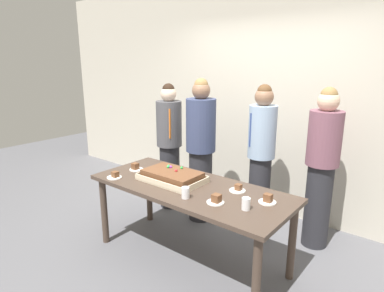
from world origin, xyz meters
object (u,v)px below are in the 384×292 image
object	(u,v)px
plated_slice_near_left	(115,176)
person_serving_front	(201,149)
plated_slice_far_left	(268,200)
drink_cup_middle	(246,204)
cake_server_utensil	(154,167)
person_green_shirt_behind	(169,145)
party_table	(189,195)
drink_cup_nearest	(186,193)
plated_slice_center_front	(238,189)
person_far_right_suit	(322,167)
sheet_cake	(172,176)
plated_slice_near_right	(136,168)
person_striped_tie_right	(261,157)
plated_slice_far_right	(216,200)

from	to	relation	value
plated_slice_near_left	person_serving_front	distance (m)	1.11
plated_slice_far_left	drink_cup_middle	world-z (taller)	drink_cup_middle
plated_slice_far_left	cake_server_utensil	bearing A→B (deg)	177.39
person_serving_front	person_green_shirt_behind	size ratio (longest dim) A/B	1.05
party_table	drink_cup_nearest	world-z (taller)	drink_cup_nearest
plated_slice_center_front	person_far_right_suit	bearing A→B (deg)	62.10
plated_slice_center_front	party_table	bearing A→B (deg)	-157.12
sheet_cake	plated_slice_far_left	bearing A→B (deg)	7.08
cake_server_utensil	drink_cup_middle	bearing A→B (deg)	-12.48
plated_slice_near_right	person_striped_tie_right	distance (m)	1.40
drink_cup_middle	person_striped_tie_right	world-z (taller)	person_striped_tie_right
party_table	plated_slice_far_left	xyz separation A→B (m)	(0.76, 0.12, 0.12)
party_table	person_far_right_suit	world-z (taller)	person_far_right_suit
person_green_shirt_behind	drink_cup_middle	bearing A→B (deg)	17.53
person_green_shirt_behind	person_striped_tie_right	size ratio (longest dim) A/B	0.98
plated_slice_far_left	plated_slice_center_front	size ratio (longest dim) A/B	1.00
sheet_cake	cake_server_utensil	xyz separation A→B (m)	(-0.43, 0.19, -0.04)
plated_slice_far_left	person_striped_tie_right	distance (m)	0.98
drink_cup_nearest	cake_server_utensil	xyz separation A→B (m)	(-0.81, 0.43, -0.05)
plated_slice_center_front	sheet_cake	bearing A→B (deg)	-164.31
party_table	plated_slice_far_right	bearing A→B (deg)	-20.82
plated_slice_center_front	drink_cup_nearest	distance (m)	0.50
plated_slice_far_right	drink_cup_nearest	world-z (taller)	drink_cup_nearest
plated_slice_far_left	person_serving_front	xyz separation A→B (m)	(-1.20, 0.64, 0.10)
drink_cup_nearest	person_striped_tie_right	xyz separation A→B (m)	(0.10, 1.20, 0.07)
plated_slice_near_right	drink_cup_middle	world-z (taller)	drink_cup_middle
plated_slice_far_right	cake_server_utensil	world-z (taller)	plated_slice_far_right
cake_server_utensil	person_striped_tie_right	distance (m)	1.20
drink_cup_middle	plated_slice_near_left	bearing A→B (deg)	-172.16
plated_slice_far_left	cake_server_utensil	size ratio (longest dim) A/B	0.75
plated_slice_far_left	drink_cup_middle	xyz separation A→B (m)	(-0.08, -0.23, 0.02)
plated_slice_near_left	party_table	bearing A→B (deg)	22.60
drink_cup_nearest	person_green_shirt_behind	bearing A→B (deg)	137.72
person_serving_front	plated_slice_near_right	bearing A→B (deg)	-38.15
plated_slice_near_left	person_green_shirt_behind	size ratio (longest dim) A/B	0.09
plated_slice_far_right	sheet_cake	bearing A→B (deg)	166.19
plated_slice_near_left	person_far_right_suit	world-z (taller)	person_far_right_suit
party_table	plated_slice_center_front	world-z (taller)	plated_slice_center_front
plated_slice_near_right	drink_cup_middle	bearing A→B (deg)	-4.19
plated_slice_near_left	plated_slice_far_right	size ratio (longest dim) A/B	1.00
plated_slice_center_front	plated_slice_far_right	bearing A→B (deg)	-91.34
sheet_cake	plated_slice_near_left	world-z (taller)	sheet_cake
person_serving_front	sheet_cake	bearing A→B (deg)	-0.01
party_table	plated_slice_center_front	size ratio (longest dim) A/B	13.30
plated_slice_far_left	plated_slice_center_front	distance (m)	0.33
drink_cup_middle	cake_server_utensil	world-z (taller)	drink_cup_middle
person_serving_front	person_green_shirt_behind	world-z (taller)	person_serving_front
plated_slice_near_right	person_green_shirt_behind	distance (m)	0.84
plated_slice_near_left	plated_slice_center_front	world-z (taller)	plated_slice_near_left
sheet_cake	person_far_right_suit	world-z (taller)	person_far_right_suit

